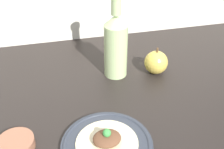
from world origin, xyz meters
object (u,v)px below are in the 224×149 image
plate (107,145)px  plated_food (107,140)px  cider_bottle (116,43)px  apple (156,62)px  dipping_bowl (16,144)px

plate → plated_food: plated_food is taller
cider_bottle → apple: (14.15, -2.60, -7.98)cm
apple → dipping_bowl: bearing=-152.9°
plated_food → cider_bottle: 35.04cm
apple → cider_bottle: bearing=169.6°
cider_bottle → plated_food: bearing=-108.3°
apple → plated_food: bearing=-130.1°
plated_food → apple: bearing=49.9°
plated_food → cider_bottle: bearing=71.7°
cider_bottle → dipping_bowl: 43.64cm
plate → dipping_bowl: 22.88cm
plated_food → dipping_bowl: plated_food is taller
plate → plated_food: 1.66cm
plated_food → apple: (24.72, 29.41, 1.58)cm
plate → apple: bearing=49.9°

